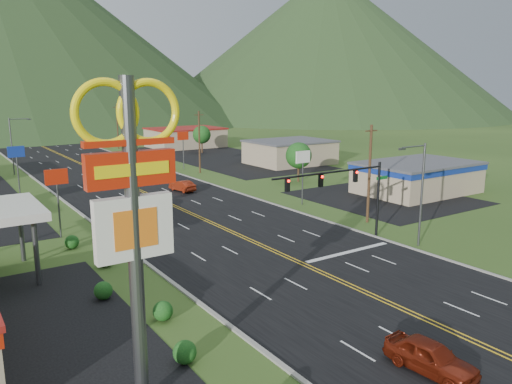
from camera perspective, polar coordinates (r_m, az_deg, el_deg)
ground at (r=32.08m, az=19.30°, el=-13.86°), size 500.00×500.00×0.00m
road at (r=32.08m, az=19.30°, el=-13.86°), size 20.00×460.00×0.04m
curb_west at (r=25.50m, az=4.47°, el=-20.26°), size 0.30×460.00×0.14m
pylon_sign at (r=20.46m, az=-13.97°, el=-0.46°), size 4.32×0.60×14.00m
traffic_signal at (r=43.94m, az=10.33°, el=0.82°), size 13.10×0.43×7.00m
streetlight_east at (r=44.81m, az=18.21°, el=0.44°), size 3.28×0.25×9.00m
streetlight_west at (r=88.09m, az=-25.97°, el=5.13°), size 3.28×0.25×9.00m
building_east_near at (r=69.02m, az=17.96°, el=1.79°), size 15.40×10.40×4.10m
building_east_mid at (r=91.63m, az=3.90°, el=4.59°), size 14.40×11.40×4.30m
building_east_far at (r=119.25m, az=-8.06°, el=6.20°), size 16.40×12.40×4.50m
pole_sign_west_a at (r=48.60m, az=-21.81°, el=0.87°), size 2.00×0.18×6.40m
pole_sign_west_b at (r=70.06m, az=-25.69°, el=3.64°), size 2.00×0.18×6.40m
pole_sign_east_a at (r=58.58m, az=5.38°, el=3.39°), size 2.00×0.18×6.40m
pole_sign_east_b at (r=85.60m, az=-8.34°, el=5.94°), size 2.00×0.18×6.40m
tree_east_a at (r=73.59m, az=4.90°, el=4.18°), size 3.84×3.84×5.82m
tree_east_b at (r=107.53m, az=-6.23°, el=6.53°), size 3.84×3.84×5.82m
utility_pole_a at (r=51.68m, az=12.83°, el=2.11°), size 1.60×0.28×10.00m
utility_pole_b at (r=81.36m, az=-6.49°, el=5.75°), size 1.60×0.28×10.00m
utility_pole_c at (r=118.19m, az=-15.56°, el=7.24°), size 1.60×0.28×10.00m
utility_pole_d at (r=156.58m, az=-20.27°, el=7.94°), size 1.60×0.28×10.00m
mountain_ne at (r=259.16m, az=8.06°, el=16.37°), size 180.00×180.00×70.00m
car_red_near at (r=26.70m, az=19.33°, el=-17.42°), size 2.27×4.76×1.57m
car_dark_mid at (r=57.29m, az=-11.69°, el=-1.42°), size 2.18×4.95×1.41m
car_red_far at (r=67.45m, az=-8.43°, el=0.68°), size 2.21×4.57×1.44m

